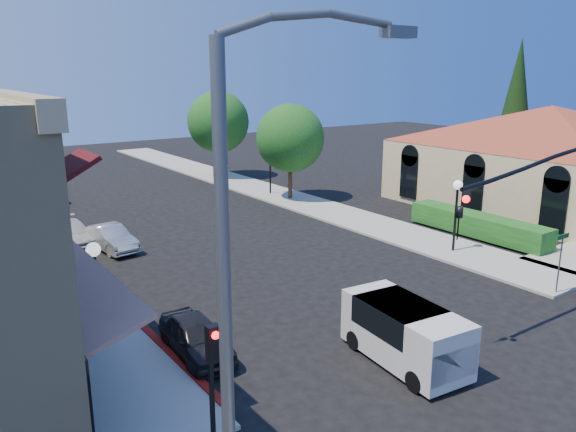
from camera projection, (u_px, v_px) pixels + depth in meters
ground at (486, 378)px, 16.14m from camera, size 120.00×120.00×0.00m
sidewalk_right at (251, 187)px, 42.34m from camera, size 3.50×50.00×0.12m
curb_red_strip at (151, 337)px, 18.59m from camera, size 0.25×10.00×0.06m
mission_building at (548, 147)px, 36.59m from camera, size 30.12×30.12×6.40m
hedge at (477, 237)px, 29.80m from camera, size 1.40×8.00×1.10m
conifer_far at (516, 99)px, 44.43m from camera, size 3.20×3.20×11.00m
street_tree_a at (290, 138)px, 37.38m from camera, size 4.56×4.56×6.48m
street_tree_b at (218, 122)px, 45.19m from camera, size 4.94×4.94×7.02m
signal_mast_arm at (563, 203)px, 19.57m from camera, size 8.01×0.39×6.00m
secondary_signal at (213, 367)px, 12.19m from camera, size 0.28×0.42×3.32m
cobra_streetlight at (246, 306)px, 8.12m from camera, size 3.60×0.25×9.31m
street_name_sign at (561, 254)px, 21.65m from camera, size 0.80×0.06×2.50m
lamppost_left_near at (95, 269)px, 17.01m from camera, size 0.44×0.44×3.57m
lamppost_left_far at (9, 191)px, 28.06m from camera, size 0.44×0.44×3.57m
lamppost_right_near at (457, 198)px, 26.53m from camera, size 0.44×0.44×3.57m
lamppost_right_far at (270, 157)px, 39.16m from camera, size 0.44×0.44×3.57m
white_van at (406, 331)px, 16.70m from camera, size 2.18×4.26×1.82m
parked_car_a at (196, 337)px, 17.25m from camera, size 1.71×3.71×1.23m
parked_car_b at (111, 238)px, 27.46m from camera, size 1.77×3.86×1.23m
parked_car_c at (72, 233)px, 28.31m from camera, size 1.70×4.10×1.19m
parked_car_d at (46, 194)px, 37.51m from camera, size 2.07×3.92×1.05m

